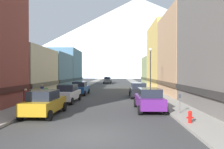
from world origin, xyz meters
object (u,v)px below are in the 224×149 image
car_left_0 (44,103)px  pedestrian_1 (42,93)px  car_right_1 (138,90)px  car_driving_0 (108,80)px  fire_hydrant_near (190,116)px  streetlamp_right (150,65)px  car_right_0 (149,99)px  potted_plant_0 (46,92)px  car_driving_1 (107,80)px  pedestrian_0 (26,99)px  car_left_2 (80,88)px  parking_meter_near (180,101)px  car_left_1 (67,93)px

car_left_0 → pedestrian_1: 6.58m
car_right_1 → car_driving_0: 35.05m
fire_hydrant_near → streetlamp_right: bearing=90.4°
car_right_0 → potted_plant_0: car_right_0 is taller
car_driving_1 → pedestrian_0: car_driving_1 is taller
car_left_0 → potted_plant_0: size_ratio=4.14×
car_left_2 → streetlamp_right: size_ratio=0.76×
car_left_2 → car_right_1: 8.14m
car_right_0 → car_right_1: 8.59m
car_right_1 → parking_meter_near: car_right_1 is taller
pedestrian_1 → streetlamp_right: 13.04m
car_left_1 → car_right_1: size_ratio=1.01×
parking_meter_near → pedestrian_0: pedestrian_0 is taller
car_left_0 → pedestrian_0: (-2.45, 2.43, -0.04)m
car_left_0 → car_left_1: same height
car_left_0 → car_left_1: size_ratio=0.99×
pedestrian_0 → pedestrian_1: size_ratio=0.92×
car_left_0 → pedestrian_0: car_left_0 is taller
car_left_1 → car_right_0: (7.60, -4.48, 0.00)m
car_right_0 → car_right_1: same height
car_driving_1 → potted_plant_0: 33.79m
car_left_0 → streetlamp_right: (9.15, 11.21, 3.09)m
car_right_1 → car_right_0: bearing=-90.0°
car_right_1 → fire_hydrant_near: 13.16m
car_driving_1 → parking_meter_near: 42.89m
potted_plant_0 → pedestrian_1: size_ratio=0.64×
pedestrian_1 → car_driving_0: bearing=83.2°
car_left_0 → car_right_0: (7.60, 2.00, 0.00)m
car_left_2 → fire_hydrant_near: 18.45m
car_left_2 → fire_hydrant_near: (9.25, -15.96, -0.37)m
car_left_1 → pedestrian_0: size_ratio=2.89×
car_left_1 → car_left_2: (-0.00, 7.02, 0.00)m
car_left_2 → car_driving_0: 31.79m
car_left_1 → car_right_0: same height
car_left_1 → fire_hydrant_near: 12.87m
car_left_1 → pedestrian_1: pedestrian_1 is taller
pedestrian_0 → car_driving_0: bearing=83.8°
car_right_1 → car_driving_0: same height
car_right_0 → streetlamp_right: bearing=80.4°
car_driving_1 → potted_plant_0: (-5.40, -33.36, -0.12)m
car_right_1 → pedestrian_1: size_ratio=2.63×
car_driving_1 → parking_meter_near: size_ratio=3.31×
car_right_0 → streetlamp_right: streetlamp_right is taller
car_left_0 → car_right_1: 13.03m
car_right_1 → fire_hydrant_near: bearing=-82.8°
car_left_0 → car_driving_0: (2.20, 45.22, 0.00)m
car_right_1 → streetlamp_right: 3.51m
car_left_0 → pedestrian_1: pedestrian_1 is taller
parking_meter_near → pedestrian_0: bearing=170.8°
car_left_1 → parking_meter_near: bearing=-32.1°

